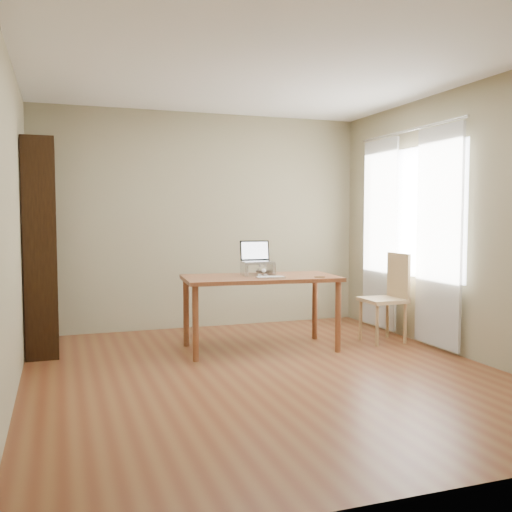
{
  "coord_description": "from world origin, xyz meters",
  "views": [
    {
      "loc": [
        -1.67,
        -4.53,
        1.36
      ],
      "look_at": [
        0.21,
        0.88,
        0.96
      ],
      "focal_mm": 40.0,
      "sensor_mm": 36.0,
      "label": 1
    }
  ],
  "objects": [
    {
      "name": "room",
      "position": [
        0.03,
        0.01,
        1.3
      ],
      "size": [
        4.04,
        4.54,
        2.64
      ],
      "color": "#5D2D18",
      "rests_on": "ground"
    },
    {
      "name": "bookshelf",
      "position": [
        -1.83,
        1.55,
        1.05
      ],
      "size": [
        0.3,
        0.9,
        2.1
      ],
      "color": "black",
      "rests_on": "ground"
    },
    {
      "name": "curtains",
      "position": [
        1.92,
        0.8,
        1.17
      ],
      "size": [
        0.03,
        1.9,
        2.25
      ],
      "color": "silver",
      "rests_on": "ground"
    },
    {
      "name": "desk",
      "position": [
        0.26,
        0.9,
        0.66
      ],
      "size": [
        1.61,
        0.89,
        0.75
      ],
      "rotation": [
        0.0,
        0.0,
        -0.08
      ],
      "color": "brown",
      "rests_on": "ground"
    },
    {
      "name": "laptop_stand",
      "position": [
        0.26,
        0.98,
        0.83
      ],
      "size": [
        0.32,
        0.25,
        0.13
      ],
      "rotation": [
        0.0,
        0.0,
        -0.08
      ],
      "color": "silver",
      "rests_on": "desk"
    },
    {
      "name": "laptop",
      "position": [
        0.26,
        1.03,
        0.94
      ],
      "size": [
        0.33,
        0.28,
        0.22
      ],
      "rotation": [
        0.0,
        0.0,
        -0.08
      ],
      "color": "silver",
      "rests_on": "laptop_stand"
    },
    {
      "name": "keyboard",
      "position": [
        0.29,
        0.68,
        0.76
      ],
      "size": [
        0.29,
        0.15,
        0.02
      ],
      "rotation": [
        0.0,
        0.0,
        -0.13
      ],
      "color": "silver",
      "rests_on": "desk"
    },
    {
      "name": "coaster",
      "position": [
        0.78,
        0.6,
        0.75
      ],
      "size": [
        0.11,
        0.11,
        0.01
      ],
      "primitive_type": "cylinder",
      "color": "#58341E",
      "rests_on": "desk"
    },
    {
      "name": "cat",
      "position": [
        0.27,
        1.01,
        0.81
      ],
      "size": [
        0.24,
        0.47,
        0.14
      ],
      "rotation": [
        0.0,
        0.0,
        -0.09
      ],
      "color": "#494439",
      "rests_on": "desk"
    },
    {
      "name": "chair",
      "position": [
        1.7,
        0.79,
        0.52
      ],
      "size": [
        0.43,
        0.43,
        0.96
      ],
      "rotation": [
        0.0,
        0.0,
        0.0
      ],
      "color": "tan",
      "rests_on": "ground"
    }
  ]
}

